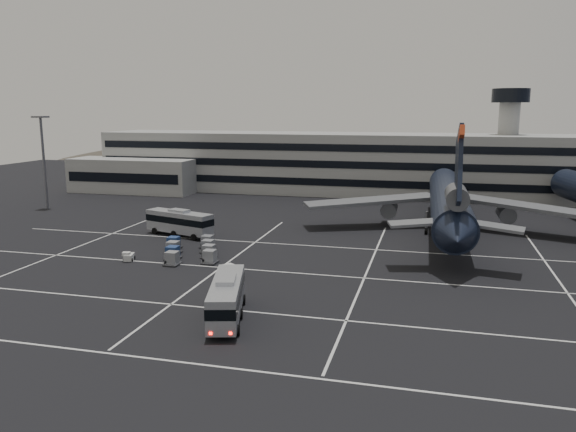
# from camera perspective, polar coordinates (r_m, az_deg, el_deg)

# --- Properties ---
(ground) EXTENTS (260.00, 260.00, 0.00)m
(ground) POSITION_cam_1_polar(r_m,az_deg,el_deg) (65.77, -3.18, -6.54)
(ground) COLOR black
(ground) RESTS_ON ground
(lane_markings) EXTENTS (90.00, 55.62, 0.01)m
(lane_markings) POSITION_cam_1_polar(r_m,az_deg,el_deg) (66.16, -2.20, -6.42)
(lane_markings) COLOR silver
(lane_markings) RESTS_ON ground
(terminal) EXTENTS (125.00, 26.00, 24.00)m
(terminal) POSITION_cam_1_polar(r_m,az_deg,el_deg) (133.38, 4.91, 5.32)
(terminal) COLOR gray
(terminal) RESTS_ON ground
(hills) EXTENTS (352.00, 180.00, 44.00)m
(hills) POSITION_cam_1_polar(r_m,az_deg,el_deg) (231.94, 14.10, 2.64)
(hills) COLOR #38332B
(hills) RESTS_ON ground
(lightpole_left) EXTENTS (2.40, 2.40, 18.28)m
(lightpole_left) POSITION_cam_1_polar(r_m,az_deg,el_deg) (120.63, -23.64, 6.22)
(lightpole_left) COLOR slate
(lightpole_left) RESTS_ON ground
(trijet_main) EXTENTS (47.45, 57.52, 18.08)m
(trijet_main) POSITION_cam_1_polar(r_m,az_deg,el_deg) (92.47, 15.98, 1.47)
(trijet_main) COLOR black
(trijet_main) RESTS_ON ground
(bus_near) EXTENTS (5.65, 11.90, 4.10)m
(bus_near) POSITION_cam_1_polar(r_m,az_deg,el_deg) (53.72, -6.26, -8.11)
(bus_near) COLOR #94969B
(bus_near) RESTS_ON ground
(bus_far) EXTENTS (12.16, 6.31, 4.20)m
(bus_far) POSITION_cam_1_polar(r_m,az_deg,el_deg) (89.43, -10.97, -0.54)
(bus_far) COLOR #94969B
(bus_far) RESTS_ON ground
(tug_a) EXTENTS (1.66, 2.17, 1.24)m
(tug_a) POSITION_cam_1_polar(r_m,az_deg,el_deg) (76.68, -15.85, -3.99)
(tug_a) COLOR silver
(tug_a) RESTS_ON ground
(tug_b) EXTENTS (2.84, 2.64, 1.58)m
(tug_b) POSITION_cam_1_polar(r_m,az_deg,el_deg) (67.06, -5.55, -5.61)
(tug_b) COLOR silver
(tug_b) RESTS_ON ground
(uld_cluster) EXTENTS (10.42, 12.44, 1.76)m
(uld_cluster) POSITION_cam_1_polar(r_m,az_deg,el_deg) (77.29, -9.85, -3.38)
(uld_cluster) COLOR #2D2D30
(uld_cluster) RESTS_ON ground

